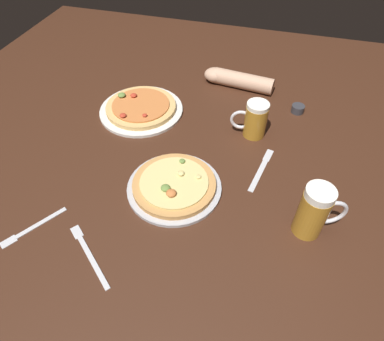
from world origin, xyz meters
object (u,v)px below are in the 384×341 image
object	(u,v)px
beer_mug_dark	(314,212)
beer_mug_amber	(255,120)
pizza_plate_far	(141,108)
knife_right	(261,169)
fork_left	(33,227)
pizza_plate_near	(174,185)
fork_spare	(89,254)
diner_arm	(235,79)
ramekin_sauce	(298,109)

from	to	relation	value
beer_mug_dark	beer_mug_amber	world-z (taller)	beer_mug_dark
pizza_plate_far	knife_right	distance (m)	0.56
beer_mug_amber	knife_right	xyz separation A→B (m)	(0.06, -0.18, -0.07)
beer_mug_dark	fork_left	bearing A→B (deg)	-164.59
pizza_plate_far	fork_left	xyz separation A→B (m)	(-0.10, -0.62, -0.01)
beer_mug_amber	knife_right	size ratio (longest dim) A/B	0.64
pizza_plate_near	fork_spare	distance (m)	0.33
fork_spare	diner_arm	size ratio (longest dim) A/B	0.61
fork_left	fork_spare	bearing A→B (deg)	-9.65
pizza_plate_near	fork_spare	world-z (taller)	pizza_plate_near
pizza_plate_far	diner_arm	bearing A→B (deg)	40.66
pizza_plate_far	beer_mug_amber	bearing A→B (deg)	-2.38
fork_left	diner_arm	world-z (taller)	diner_arm
beer_mug_amber	ramekin_sauce	size ratio (longest dim) A/B	2.70
beer_mug_amber	fork_left	world-z (taller)	beer_mug_amber
pizza_plate_far	beer_mug_dark	bearing A→B (deg)	-30.71
fork_left	pizza_plate_far	bearing A→B (deg)	81.01
fork_spare	beer_mug_dark	bearing A→B (deg)	23.30
knife_right	diner_arm	bearing A→B (deg)	110.76
fork_left	fork_spare	xyz separation A→B (m)	(0.20, -0.03, 0.00)
beer_mug_amber	fork_spare	world-z (taller)	beer_mug_amber
pizza_plate_near	fork_left	bearing A→B (deg)	-144.10
fork_left	knife_right	world-z (taller)	same
beer_mug_dark	knife_right	xyz separation A→B (m)	(-0.16, 0.21, -0.08)
ramekin_sauce	fork_spare	xyz separation A→B (m)	(-0.52, -0.82, -0.01)
beer_mug_amber	diner_arm	xyz separation A→B (m)	(-0.13, 0.31, -0.03)
fork_left	knife_right	bearing A→B (deg)	34.25
diner_arm	fork_spare	bearing A→B (deg)	-103.86
pizza_plate_far	ramekin_sauce	bearing A→B (deg)	15.38
fork_spare	diner_arm	xyz separation A→B (m)	(0.23, 0.94, 0.03)
pizza_plate_near	fork_left	size ratio (longest dim) A/B	1.72
beer_mug_amber	knife_right	world-z (taller)	beer_mug_amber
beer_mug_amber	ramekin_sauce	bearing A→B (deg)	50.45
ramekin_sauce	diner_arm	world-z (taller)	diner_arm
diner_arm	ramekin_sauce	bearing A→B (deg)	-22.72
fork_left	beer_mug_amber	bearing A→B (deg)	47.01
pizza_plate_near	fork_left	distance (m)	0.44
pizza_plate_near	diner_arm	xyz separation A→B (m)	(0.08, 0.65, 0.02)
pizza_plate_far	diner_arm	xyz separation A→B (m)	(0.34, 0.29, 0.02)
pizza_plate_far	fork_spare	size ratio (longest dim) A/B	1.76
pizza_plate_near	fork_left	xyz separation A→B (m)	(-0.36, -0.26, -0.01)
pizza_plate_far	beer_mug_dark	size ratio (longest dim) A/B	1.93
beer_mug_amber	diner_arm	bearing A→B (deg)	112.31
diner_arm	fork_left	bearing A→B (deg)	-115.53
pizza_plate_near	beer_mug_dark	world-z (taller)	beer_mug_dark
pizza_plate_near	beer_mug_amber	world-z (taller)	beer_mug_amber
fork_left	knife_right	size ratio (longest dim) A/B	0.82
knife_right	fork_spare	world-z (taller)	same
beer_mug_dark	pizza_plate_far	bearing A→B (deg)	149.29
pizza_plate_near	knife_right	xyz separation A→B (m)	(0.26, 0.16, -0.01)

